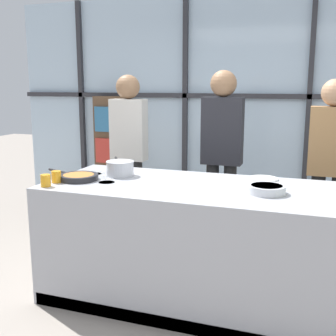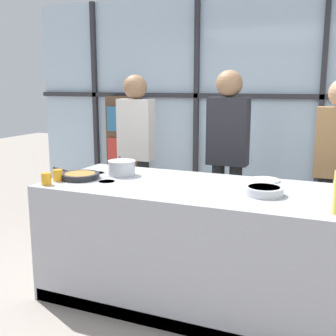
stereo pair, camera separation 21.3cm
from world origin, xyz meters
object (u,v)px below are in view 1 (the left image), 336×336
object	(u,v)px
saucepan	(120,168)
white_plate	(263,179)
spectator_center_left	(222,148)
frying_pan	(78,177)
spectator_far_left	(129,145)
spectator_center_right	(330,160)
juice_glass_far	(56,177)
juice_glass_near	(46,181)
mixing_bowl	(267,189)

from	to	relation	value
saucepan	white_plate	distance (m)	1.18
spectator_center_left	frying_pan	xyz separation A→B (m)	(-0.93, -1.15, -0.12)
spectator_far_left	frying_pan	distance (m)	1.16
spectator_center_left	spectator_center_right	distance (m)	1.00
juice_glass_far	white_plate	bearing A→B (deg)	22.90
saucepan	juice_glass_far	xyz separation A→B (m)	(-0.36, -0.39, -0.02)
white_plate	frying_pan	bearing A→B (deg)	-160.48
spectator_center_right	juice_glass_near	distance (m)	2.49
spectator_far_left	white_plate	xyz separation A→B (m)	(1.48, -0.65, -0.12)
saucepan	spectator_center_right	bearing A→B (deg)	28.28
spectator_far_left	spectator_center_left	bearing A→B (deg)	-180.00
spectator_far_left	white_plate	size ratio (longest dim) A/B	7.46
spectator_far_left	juice_glass_near	size ratio (longest dim) A/B	19.27
saucepan	white_plate	bearing A→B (deg)	12.23
spectator_far_left	juice_glass_near	distance (m)	1.43
white_plate	juice_glass_near	distance (m)	1.71
spectator_far_left	mixing_bowl	distance (m)	1.90
juice_glass_far	mixing_bowl	bearing A→B (deg)	7.06
spectator_center_right	mixing_bowl	world-z (taller)	spectator_center_right
spectator_center_right	white_plate	bearing A→B (deg)	51.33
spectator_center_right	juice_glass_far	size ratio (longest dim) A/B	18.73
spectator_center_right	mixing_bowl	distance (m)	1.18
juice_glass_near	mixing_bowl	bearing A→B (deg)	11.96
frying_pan	saucepan	world-z (taller)	saucepan
spectator_center_left	juice_glass_far	distance (m)	1.66
juice_glass_near	spectator_center_left	bearing A→B (deg)	54.05
spectator_far_left	white_plate	world-z (taller)	spectator_far_left
frying_pan	mixing_bowl	size ratio (longest dim) A/B	2.02
spectator_center_left	white_plate	distance (m)	0.82
spectator_center_right	saucepan	size ratio (longest dim) A/B	4.45
spectator_center_left	spectator_center_right	world-z (taller)	spectator_center_left
spectator_center_left	juice_glass_near	distance (m)	1.77
spectator_center_right	mixing_bowl	xyz separation A→B (m)	(-0.45, -1.09, -0.05)
white_plate	spectator_center_left	bearing A→B (deg)	126.38
saucepan	mixing_bowl	distance (m)	1.24
spectator_center_right	spectator_center_left	bearing A→B (deg)	0.00
mixing_bowl	frying_pan	bearing A→B (deg)	-177.85
spectator_center_right	white_plate	world-z (taller)	spectator_center_right
spectator_center_right	juice_glass_far	xyz separation A→B (m)	(-2.04, -1.29, -0.04)
spectator_center_left	saucepan	size ratio (longest dim) A/B	4.67
frying_pan	white_plate	xyz separation A→B (m)	(1.41, 0.50, -0.02)
frying_pan	mixing_bowl	xyz separation A→B (m)	(1.48, 0.06, 0.01)
mixing_bowl	saucepan	bearing A→B (deg)	171.05
spectator_far_left	spectator_center_left	distance (m)	1.00
frying_pan	saucepan	bearing A→B (deg)	44.37
spectator_far_left	mixing_bowl	size ratio (longest dim) A/B	6.64
spectator_far_left	spectator_center_right	xyz separation A→B (m)	(2.00, 0.00, -0.04)
frying_pan	mixing_bowl	world-z (taller)	mixing_bowl
white_plate	juice_glass_far	xyz separation A→B (m)	(-1.52, -0.64, 0.04)
spectator_far_left	juice_glass_far	xyz separation A→B (m)	(-0.04, -1.29, -0.08)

